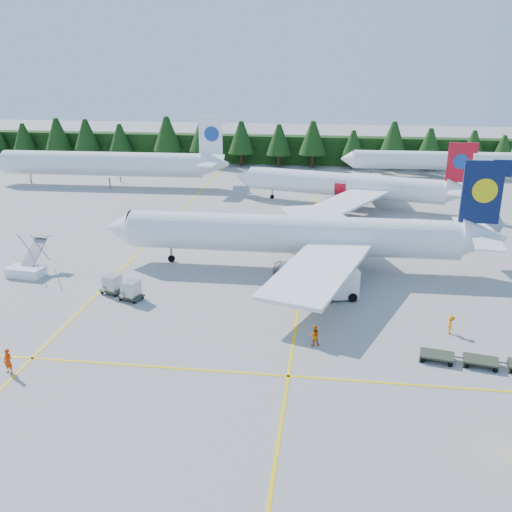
# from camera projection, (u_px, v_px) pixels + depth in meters

# --- Properties ---
(ground) EXTENTS (320.00, 320.00, 0.00)m
(ground) POSITION_uv_depth(u_px,v_px,m) (223.00, 334.00, 48.22)
(ground) COLOR #A1A29C
(ground) RESTS_ON ground
(taxi_stripe_a) EXTENTS (0.25, 120.00, 0.01)m
(taxi_stripe_a) POSITION_uv_depth(u_px,v_px,m) (140.00, 251.00, 68.67)
(taxi_stripe_a) COLOR yellow
(taxi_stripe_a) RESTS_ON ground
(taxi_stripe_b) EXTENTS (0.25, 120.00, 0.01)m
(taxi_stripe_b) POSITION_uv_depth(u_px,v_px,m) (306.00, 259.00, 66.18)
(taxi_stripe_b) COLOR yellow
(taxi_stripe_b) RESTS_ON ground
(taxi_stripe_cross) EXTENTS (80.00, 0.25, 0.01)m
(taxi_stripe_cross) POSITION_uv_depth(u_px,v_px,m) (208.00, 371.00, 42.61)
(taxi_stripe_cross) COLOR yellow
(taxi_stripe_cross) RESTS_ON ground
(treeline_hedge) EXTENTS (220.00, 4.00, 6.00)m
(treeline_hedge) POSITION_uv_depth(u_px,v_px,m) (293.00, 150.00, 123.93)
(treeline_hedge) COLOR black
(treeline_hedge) RESTS_ON ground
(airliner_navy) EXTENTS (42.37, 34.90, 12.33)m
(airliner_navy) POSITION_uv_depth(u_px,v_px,m) (285.00, 235.00, 62.50)
(airliner_navy) COLOR white
(airliner_navy) RESTS_ON ground
(airliner_red) EXTENTS (35.94, 29.22, 10.64)m
(airliner_red) POSITION_uv_depth(u_px,v_px,m) (339.00, 185.00, 89.24)
(airliner_red) COLOR white
(airliner_red) RESTS_ON ground
(airliner_far_left) EXTENTS (43.50, 5.22, 12.65)m
(airliner_far_left) POSITION_uv_depth(u_px,v_px,m) (96.00, 163.00, 102.91)
(airliner_far_left) COLOR white
(airliner_far_left) RESTS_ON ground
(airliner_far_right) EXTENTS (35.49, 4.31, 10.32)m
(airliner_far_right) POSITION_uv_depth(u_px,v_px,m) (427.00, 160.00, 110.42)
(airliner_far_right) COLOR white
(airliner_far_right) RESTS_ON ground
(airstairs) EXTENTS (4.06, 5.51, 3.48)m
(airstairs) POSITION_uv_depth(u_px,v_px,m) (27.00, 269.00, 60.95)
(airstairs) COLOR white
(airstairs) RESTS_ON ground
(service_truck) EXTENTS (6.57, 3.64, 3.00)m
(service_truck) POSITION_uv_depth(u_px,v_px,m) (325.00, 284.00, 54.92)
(service_truck) COLOR silver
(service_truck) RESTS_ON ground
(dolly_train) EXTENTS (12.32, 3.25, 0.15)m
(dolly_train) POSITION_uv_depth(u_px,v_px,m) (504.00, 363.00, 42.76)
(dolly_train) COLOR #303627
(dolly_train) RESTS_ON ground
(uld_pair) EXTENTS (4.84, 3.45, 1.60)m
(uld_pair) POSITION_uv_depth(u_px,v_px,m) (121.00, 286.00, 55.41)
(uld_pair) COLOR #303627
(uld_pair) RESTS_ON ground
(crew_a) EXTENTS (0.79, 0.59, 1.95)m
(crew_a) POSITION_uv_depth(u_px,v_px,m) (8.00, 361.00, 42.01)
(crew_a) COLOR red
(crew_a) RESTS_ON ground
(crew_b) EXTENTS (1.03, 0.89, 1.79)m
(crew_b) POSITION_uv_depth(u_px,v_px,m) (314.00, 335.00, 46.05)
(crew_b) COLOR #E76004
(crew_b) RESTS_ON ground
(crew_c) EXTENTS (0.46, 0.68, 1.63)m
(crew_c) POSITION_uv_depth(u_px,v_px,m) (451.00, 325.00, 48.06)
(crew_c) COLOR orange
(crew_c) RESTS_ON ground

